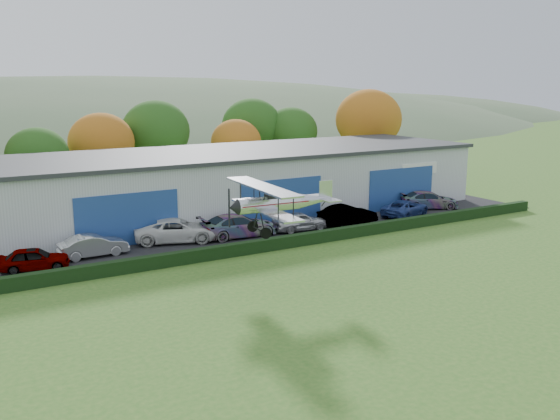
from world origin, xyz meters
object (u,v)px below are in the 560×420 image
car_0 (34,259)px  car_5 (347,215)px  hangar (246,181)px  car_2 (177,230)px  car_4 (299,221)px  car_1 (93,246)px  car_3 (238,225)px  biplane (278,202)px  car_6 (405,208)px  car_7 (429,200)px

car_0 → car_5: (22.73, 0.03, 0.10)m
hangar → car_0: bearing=-154.9°
car_2 → car_4: size_ratio=1.38×
car_1 → car_3: (10.11, -0.15, 0.11)m
hangar → car_1: hangar is taller
car_2 → biplane: bearing=-151.5°
car_0 → car_6: car_6 is taller
car_6 → biplane: size_ratio=0.67×
car_2 → car_6: (19.08, -1.85, -0.12)m
car_1 → car_5: (19.06, -1.07, 0.07)m
car_2 → car_3: size_ratio=1.02×
car_7 → car_6: bearing=134.0°
car_1 → car_7: bearing=-92.0°
car_7 → biplane: biplane is taller
car_2 → biplane: 11.42m
hangar → car_6: (10.21, -8.60, -1.93)m
car_0 → car_6: (28.62, 0.03, 0.00)m
car_1 → car_2: (5.87, 0.78, 0.10)m
car_2 → car_4: car_2 is taller
car_2 → car_6: bearing=-76.8°
car_0 → car_1: car_1 is taller
hangar → car_5: size_ratio=8.66×
hangar → car_6: bearing=-40.1°
car_5 → car_2: bearing=84.4°
car_1 → car_7: (28.86, 0.33, 0.05)m
car_0 → car_4: bearing=-77.2°
car_4 → car_1: bearing=90.9°
car_1 → biplane: size_ratio=0.59×
biplane → car_3: bearing=80.1°
car_0 → biplane: biplane is taller
car_0 → car_5: size_ratio=0.84×
car_4 → biplane: bearing=145.8°
car_4 → car_6: bearing=-87.6°
car_4 → car_7: size_ratio=0.80×
car_0 → car_2: 9.72m
hangar → car_5: bearing=-63.3°
car_3 → hangar: bearing=-28.3°
car_0 → car_2: size_ratio=0.69×
car_3 → car_4: 4.79m
car_1 → car_7: 28.86m
car_1 → car_3: 10.11m
car_0 → car_4: size_ratio=0.95×
car_2 → biplane: biplane is taller
car_6 → car_7: (3.91, 1.39, 0.08)m
car_5 → biplane: biplane is taller
car_3 → car_6: bearing=-90.8°
car_0 → car_5: bearing=-78.1°
car_7 → car_2: bearing=113.2°
car_5 → car_1: bearing=89.2°
car_5 → biplane: (-11.36, -8.82, 3.66)m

